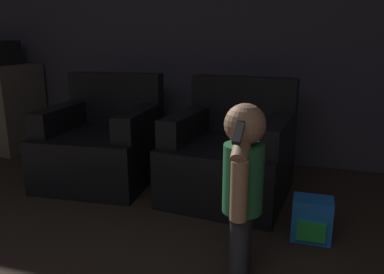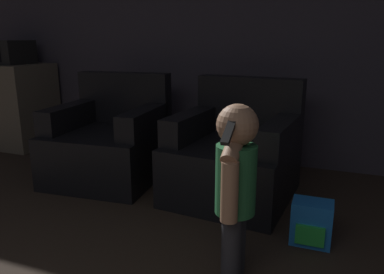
{
  "view_description": "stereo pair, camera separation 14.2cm",
  "coord_description": "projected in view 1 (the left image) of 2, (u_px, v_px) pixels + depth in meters",
  "views": [
    {
      "loc": [
        0.84,
        0.92,
        1.18
      ],
      "look_at": [
        0.16,
        3.08,
        0.58
      ],
      "focal_mm": 35.0,
      "sensor_mm": 36.0,
      "label": 1
    },
    {
      "loc": [
        0.97,
        0.97,
        1.18
      ],
      "look_at": [
        0.16,
        3.08,
        0.58
      ],
      "focal_mm": 35.0,
      "sensor_mm": 36.0,
      "label": 2
    }
  ],
  "objects": [
    {
      "name": "person_toddler",
      "position": [
        243.0,
        179.0,
        1.79
      ],
      "size": [
        0.2,
        0.35,
        0.89
      ],
      "rotation": [
        0.0,
        0.0,
        -1.54
      ],
      "color": "#28282D",
      "rests_on": "ground_plane"
    },
    {
      "name": "toy_backpack",
      "position": [
        312.0,
        219.0,
        2.24
      ],
      "size": [
        0.23,
        0.18,
        0.26
      ],
      "color": "blue",
      "rests_on": "ground_plane"
    },
    {
      "name": "armchair_left",
      "position": [
        103.0,
        144.0,
        3.18
      ],
      "size": [
        0.92,
        0.95,
        0.88
      ],
      "rotation": [
        0.0,
        0.0,
        0.08
      ],
      "color": "black",
      "rests_on": "ground_plane"
    },
    {
      "name": "armchair_right",
      "position": [
        231.0,
        155.0,
        2.86
      ],
      "size": [
        0.93,
        0.96,
        0.88
      ],
      "rotation": [
        0.0,
        0.0,
        -0.09
      ],
      "color": "black",
      "rests_on": "ground_plane"
    },
    {
      "name": "wall_back",
      "position": [
        221.0,
        25.0,
        3.52
      ],
      "size": [
        8.4,
        0.05,
        2.6
      ],
      "color": "#3D3842",
      "rests_on": "ground_plane"
    }
  ]
}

